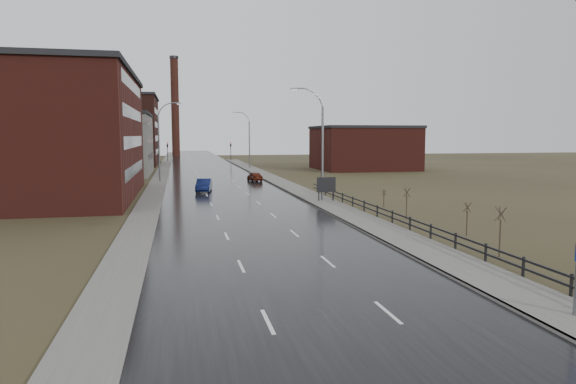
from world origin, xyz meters
name	(u,v)px	position (x,y,z in m)	size (l,w,h in m)	color
ground	(368,366)	(0.00, 0.00, 0.00)	(320.00, 320.00, 0.00)	#2D2819
road	(217,182)	(0.00, 60.00, 0.03)	(14.00, 300.00, 0.06)	black
sidewalk_right	(323,202)	(8.60, 35.00, 0.09)	(3.20, 180.00, 0.18)	#595651
curb_right	(308,203)	(7.08, 35.00, 0.09)	(0.16, 180.00, 0.18)	slate
sidewalk_left	(158,183)	(-8.20, 60.00, 0.06)	(2.40, 260.00, 0.12)	#595651
warehouse_near	(25,135)	(-20.99, 45.00, 6.76)	(22.44, 28.56, 13.50)	#471914
warehouse_mid	(101,144)	(-17.99, 78.00, 5.26)	(16.32, 20.40, 10.50)	slate
warehouse_far	(97,130)	(-22.99, 108.00, 7.76)	(26.52, 24.48, 15.50)	#331611
building_right	(364,148)	(30.30, 82.00, 4.26)	(18.36, 16.32, 8.50)	#471914
smokestack	(175,106)	(-6.00, 150.00, 15.50)	(2.70, 2.70, 30.70)	#331611
streetlight_right_mid	(320,144)	(8.50, 36.00, 5.84)	(3.36, 0.28, 11.35)	slate
streetlight_left	(161,141)	(-7.70, 62.00, 5.84)	(3.36, 0.28, 11.35)	slate
streetlight_right_far	(248,139)	(8.50, 90.00, 5.84)	(3.36, 0.28, 11.35)	slate
guardrail	(414,224)	(10.30, 18.31, 0.71)	(0.10, 53.05, 1.10)	black
shrub_c	(500,230)	(12.02, 11.33, 1.49)	(0.66, 0.70, 2.80)	#382D23
shrub_d	(467,218)	(13.53, 17.16, 1.20)	(0.53, 0.56, 2.25)	#382D23
shrub_e	(407,203)	(12.45, 24.17, 1.36)	(0.60, 0.64, 2.55)	#382D23
shrub_f	(384,198)	(13.50, 31.35, 0.86)	(0.40, 0.41, 1.63)	#382D23
billboard	(326,185)	(9.10, 35.61, 1.70)	(1.95, 0.17, 2.53)	black
traffic_light_left	(167,144)	(-8.00, 120.00, 4.60)	(0.58, 2.73, 5.30)	black
traffic_light_right	(231,143)	(8.00, 120.00, 4.60)	(0.58, 2.73, 5.30)	black
car_near	(204,186)	(-2.44, 47.56, 0.77)	(1.62, 4.65, 1.53)	#0D1644
car_far	(255,177)	(5.50, 60.26, 0.68)	(1.60, 3.97, 1.35)	#521B0D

